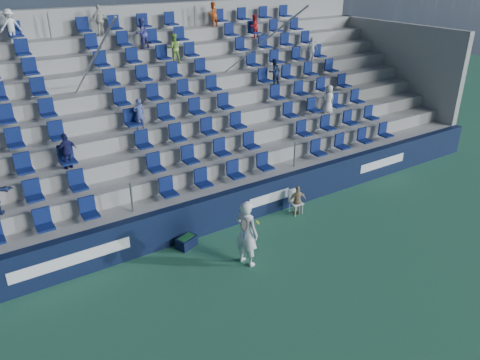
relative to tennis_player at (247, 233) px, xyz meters
The scene contains 7 objects.
ground 1.62m from the tennis_player, 56.49° to the right, with size 70.00×70.00×0.00m, color #2F6E4E.
sponsor_wall 2.23m from the tennis_player, 71.15° to the left, with size 24.00×0.32×1.20m.
grandstand 7.30m from the tennis_player, 84.42° to the left, with size 24.00×8.17×6.63m.
tennis_player is the anchor object (origin of this frame).
line_judge_chair 3.44m from the tennis_player, 27.53° to the left, with size 0.42×0.43×0.87m.
line_judge 3.37m from the tennis_player, 25.38° to the left, with size 0.61×0.25×1.04m, color tan.
ball_bin 2.14m from the tennis_player, 121.75° to the left, with size 0.70×0.57×0.34m.
Camera 1 is at (-6.89, -8.09, 7.80)m, focal length 35.00 mm.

